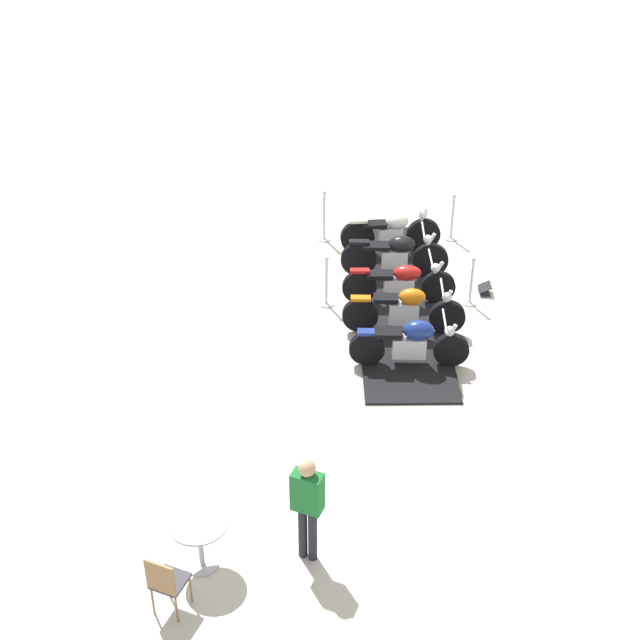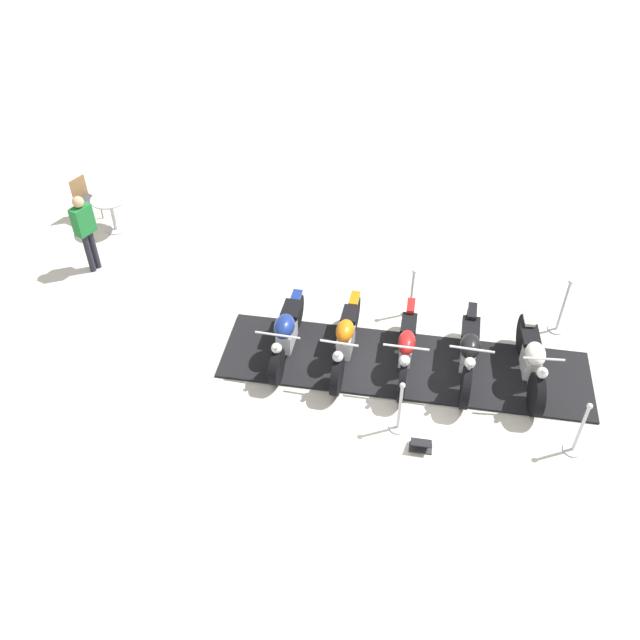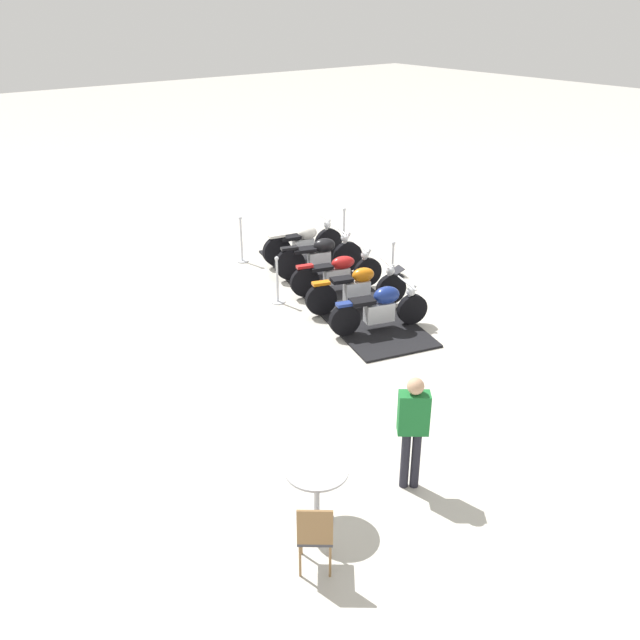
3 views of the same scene
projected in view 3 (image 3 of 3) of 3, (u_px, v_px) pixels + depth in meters
name	position (u px, v px, depth m)	size (l,w,h in m)	color
ground_plane	(337.00, 292.00, 14.99)	(80.00, 80.00, 0.00)	beige
display_platform	(337.00, 291.00, 14.98)	(6.30, 1.61, 0.04)	black
motorcycle_navy	(381.00, 307.00, 13.08)	(0.91, 2.01, 0.91)	black
motorcycle_copper	(358.00, 288.00, 13.93)	(0.91, 2.16, 0.96)	black
motorcycle_maroon	(338.00, 272.00, 14.79)	(0.86, 2.11, 0.97)	black
motorcycle_black	(320.00, 255.00, 15.62)	(0.88, 2.09, 1.05)	black
motorcycle_cream	(304.00, 243.00, 16.49)	(0.69, 2.10, 1.04)	black
stanchion_right_mid	(392.00, 268.00, 15.31)	(0.28, 0.28, 1.02)	silver
stanchion_left_rear	(242.00, 246.00, 16.56)	(0.30, 0.30, 1.15)	silver
stanchion_right_rear	(344.00, 234.00, 17.53)	(0.30, 0.30, 1.06)	silver
stanchion_left_mid	(277.00, 287.00, 14.36)	(0.31, 0.31, 1.05)	silver
info_placard	(397.00, 273.00, 15.87)	(0.39, 0.32, 0.20)	#333338
cafe_table	(317.00, 482.00, 8.24)	(0.78, 0.78, 0.79)	#B7B7BC
cafe_chair_near_table	(315.00, 533.00, 7.51)	(0.56, 0.56, 0.98)	olive
bystander_person	(413.00, 424.00, 8.65)	(0.42, 0.45, 1.68)	#23232D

